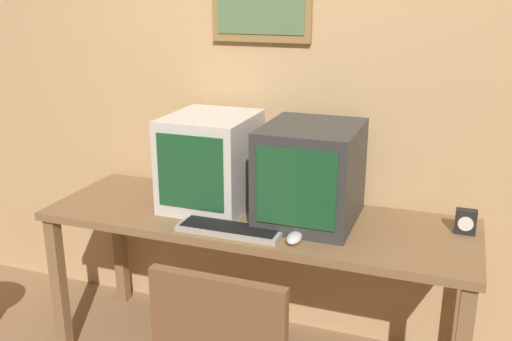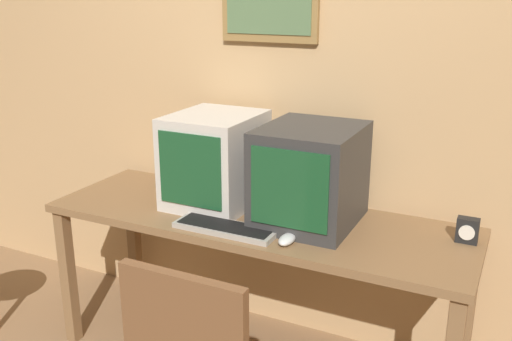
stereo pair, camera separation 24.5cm
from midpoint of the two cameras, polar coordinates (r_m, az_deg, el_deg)
wall_back at (r=2.72m, az=6.21°, el=9.29°), size 8.00×0.08×2.60m
desk at (r=2.55m, az=2.76°, el=-6.33°), size 1.89×0.61×0.74m
monitor_left at (r=2.61m, az=-1.44°, el=1.07°), size 0.37×0.44×0.42m
monitor_right at (r=2.42m, az=8.33°, el=-0.52°), size 0.39×0.46×0.42m
keyboard_main at (r=2.36m, az=-0.09°, el=-5.83°), size 0.44×0.14×0.03m
mouse_near_keyboard at (r=2.26m, az=6.25°, el=-6.92°), size 0.06×0.11×0.04m
desk_clock at (r=2.44m, az=23.14°, el=-5.59°), size 0.08×0.05×0.10m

